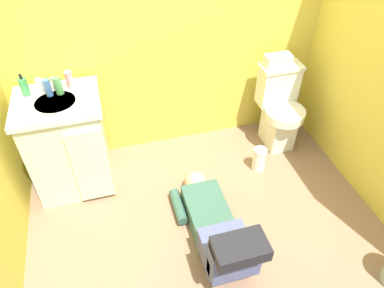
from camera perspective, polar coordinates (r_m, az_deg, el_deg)
ground_plane at (r=2.73m, az=2.36°, el=-13.29°), size 3.08×3.11×0.04m
wall_back at (r=2.82m, az=-4.04°, el=20.38°), size 2.74×0.08×2.40m
toilet at (r=3.26m, az=13.93°, el=5.62°), size 0.36×0.46×0.75m
vanity_cabinet at (r=2.87m, az=-19.30°, el=0.04°), size 0.60×0.53×0.82m
faucet at (r=2.74m, az=-21.51°, el=9.10°), size 0.02×0.02×0.10m
person_plumber at (r=2.49m, az=3.91°, el=-13.35°), size 0.39×1.06×0.52m
tissue_box at (r=3.08m, az=13.73°, el=12.99°), size 0.22×0.11×0.10m
soap_dispenser at (r=2.74m, az=-25.50°, el=8.37°), size 0.06×0.06×0.17m
bottle_clear at (r=2.74m, az=-23.39°, el=8.67°), size 0.05×0.05×0.11m
bottle_blue at (r=2.68m, az=-22.30°, el=8.45°), size 0.05×0.05×0.13m
bottle_green at (r=2.67m, az=-20.81°, el=8.81°), size 0.05×0.05×0.13m
bottle_pink at (r=2.72m, az=-19.23°, el=9.82°), size 0.05×0.05×0.13m
paper_towel_roll at (r=3.08m, az=10.82°, el=-2.43°), size 0.11×0.11×0.22m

